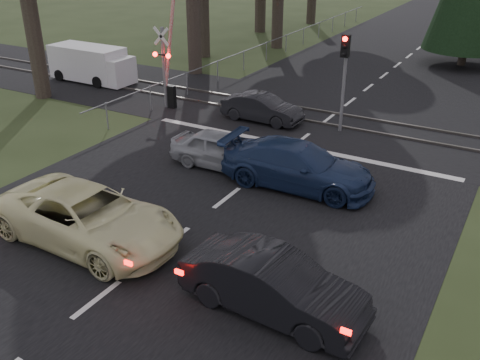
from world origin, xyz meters
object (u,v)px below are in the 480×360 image
Objects in this scene: cream_coupe at (88,217)px; silver_car at (222,150)px; dark_hatchback at (273,285)px; white_van at (93,64)px; traffic_signal_center at (344,67)px; crossing_signal at (168,66)px; blue_sedan at (298,165)px; dark_car_far at (262,108)px.

silver_car is (0.56, 6.17, -0.11)m from cream_coupe.
dark_hatchback is 21.81m from white_van.
traffic_signal_center is 12.47m from dark_hatchback.
crossing_signal is 1.34× the size of blue_sedan.
dark_hatchback is 1.12× the size of silver_car.
dark_hatchback is 13.15m from dark_car_far.
crossing_signal is 10.18m from blue_sedan.
traffic_signal_center is 0.79× the size of blue_sedan.
silver_car is 3.01m from blue_sedan.
blue_sedan reaches higher than dark_hatchback.
silver_car is at bearing -27.29° from white_van.
dark_car_far is at bearing 31.65° from dark_hatchback.
crossing_signal is at bearing -173.85° from traffic_signal_center.
dark_hatchback is at bearing -90.12° from cream_coupe.
traffic_signal_center is 14.96m from white_van.
silver_car is 1.05× the size of dark_car_far.
dark_hatchback is at bearing -141.44° from silver_car.
blue_sedan is (-2.21, 6.25, 0.04)m from dark_hatchback.
crossing_signal is at bearing 58.91° from blue_sedan.
dark_car_far is at bearing 10.91° from silver_car.
silver_car is at bearing 42.47° from dark_hatchback.
crossing_signal is 5.01m from dark_car_far.
crossing_signal is 7.68m from silver_car.
cream_coupe is 7.06m from blue_sedan.
crossing_signal is at bearing 27.36° from cream_coupe.
traffic_signal_center reaches higher than cream_coupe.
cream_coupe is at bearing -64.11° from crossing_signal.
dark_hatchback reaches higher than silver_car.
crossing_signal reaches higher than dark_car_far.
blue_sedan is at bearing -140.80° from dark_car_far.
traffic_signal_center is 0.74× the size of cream_coupe.
silver_car is (-2.41, -5.64, -2.15)m from traffic_signal_center.
dark_hatchback is 1.18× the size of dark_car_far.
cream_coupe is 1.44× the size of silver_car.
white_van is (-6.55, 1.76, -1.07)m from crossing_signal.
dark_car_far is at bearing 4.11° from cream_coupe.
blue_sedan is at bearing -28.92° from cream_coupe.
crossing_signal is at bearing 50.08° from silver_car.
crossing_signal is at bearing 47.99° from dark_hatchback.
blue_sedan is at bearing 22.44° from dark_hatchback.
crossing_signal is 1.70× the size of traffic_signal_center.
crossing_signal is 1.80× the size of silver_car.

